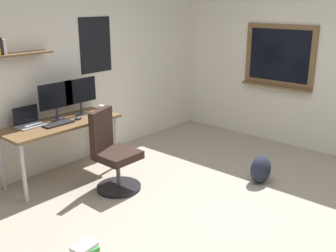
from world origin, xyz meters
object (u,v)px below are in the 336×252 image
Objects in this scene: keyboard at (59,124)px; book_stack_on_floor at (85,250)px; computer_mouse at (78,118)px; monitor_primary at (56,99)px; coffee_mug at (101,109)px; desk at (61,128)px; monitor_secondary at (81,94)px; office_chair at (113,156)px; laptop at (29,121)px; backpack at (261,169)px.

book_stack_on_floor is (-0.75, -1.42, -0.68)m from keyboard.
computer_mouse is at bearing 0.00° from keyboard.
coffee_mug is (0.58, -0.12, -0.22)m from monitor_primary.
monitor_secondary is at bearing 13.83° from desk.
monitor_secondary is at bearing 76.66° from office_chair.
laptop is at bearing 155.80° from desk.
keyboard is 0.28m from computer_mouse.
office_chair is 1.35m from book_stack_on_floor.
desk is at bearing -166.17° from monitor_secondary.
monitor_primary is at bearing 168.08° from coffee_mug.
keyboard is at bearing 129.99° from backpack.
monitor_primary is at bearing 58.06° from keyboard.
office_chair is at bearing -103.34° from monitor_secondary.
book_stack_on_floor is at bearing -118.95° from desk.
monitor_secondary is (0.19, 0.80, 0.59)m from office_chair.
desk is 1.81m from book_stack_on_floor.
computer_mouse is 1.13× the size of coffee_mug.
office_chair reaches higher than coffee_mug.
computer_mouse reaches higher than backpack.
backpack is at bearing -61.81° from monitor_secondary.
office_chair is 2.05× the size of monitor_primary.
coffee_mug is (0.22, -0.12, -0.22)m from monitor_secondary.
book_stack_on_floor is (-1.22, -1.59, -0.94)m from monitor_secondary.
monitor_primary reaches higher than coffee_mug.
monitor_primary is 0.35m from computer_mouse.
coffee_mug is (0.62, -0.03, 0.12)m from desk.
monitor_primary reaches higher than book_stack_on_floor.
monitor_primary is at bearing -7.62° from laptop.
backpack is (1.81, -2.08, -0.61)m from laptop.
desk is at bearing 159.96° from computer_mouse.
desk is at bearing 61.05° from book_stack_on_floor.
computer_mouse is (0.28, 0.00, 0.01)m from keyboard.
desk is 4.24× the size of backpack.
monitor_secondary is 4.46× the size of computer_mouse.
laptop is 2.98× the size of computer_mouse.
office_chair is 1.01m from monitor_secondary.
keyboard is (-0.11, -0.17, -0.26)m from monitor_primary.
book_stack_on_floor is (-0.86, -1.59, -0.94)m from monitor_primary.
monitor_secondary is 2.22m from book_stack_on_floor.
monitor_secondary is 1.36× the size of backpack.
coffee_mug is at bearing 58.50° from office_chair.
computer_mouse reaches higher than desk.
coffee_mug is at bearing 6.90° from computer_mouse.
backpack is at bearing -43.92° from office_chair.
backpack is 1.43× the size of book_stack_on_floor.
monitor_primary is at bearing 69.73° from desk.
laptop is 0.84× the size of keyboard.
keyboard is (-0.07, -0.08, 0.08)m from desk.
backpack is 2.35m from book_stack_on_floor.
office_chair is at bearing 37.46° from book_stack_on_floor.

